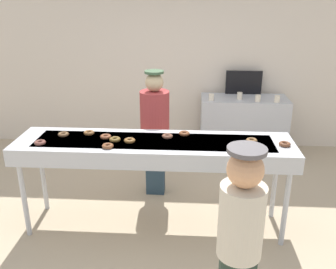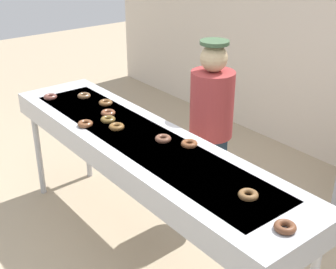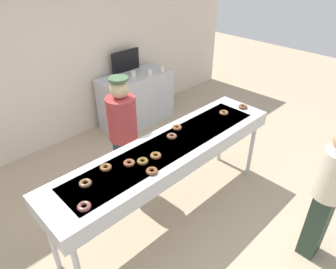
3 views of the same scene
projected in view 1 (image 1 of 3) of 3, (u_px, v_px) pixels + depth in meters
ground_plane at (155, 225)px, 4.26m from camera, size 16.00×16.00×0.00m
back_wall at (169, 49)px, 6.06m from camera, size 8.00×0.12×3.30m
fryer_conveyor at (154, 149)px, 3.91m from camera, size 2.95×0.69×1.05m
chocolate_donut_0 at (115, 139)px, 3.87m from camera, size 0.16×0.16×0.04m
chocolate_donut_1 at (108, 146)px, 3.70m from camera, size 0.14×0.14×0.04m
chocolate_donut_2 at (252, 141)px, 3.84m from camera, size 0.16×0.16×0.04m
chocolate_donut_3 at (40, 143)px, 3.79m from camera, size 0.16×0.16×0.04m
chocolate_donut_4 at (167, 136)px, 3.96m from camera, size 0.13×0.13×0.04m
chocolate_donut_5 at (63, 134)px, 4.01m from camera, size 0.17×0.17×0.04m
chocolate_donut_6 at (106, 137)px, 3.94m from camera, size 0.16×0.16×0.04m
chocolate_donut_7 at (89, 133)px, 4.05m from camera, size 0.17×0.17×0.04m
chocolate_donut_8 at (285, 144)px, 3.75m from camera, size 0.16×0.16×0.04m
chocolate_donut_9 at (184, 133)px, 4.03m from camera, size 0.16×0.16×0.04m
chocolate_donut_10 at (130, 141)px, 3.84m from camera, size 0.12×0.12×0.04m
worker_baker at (155, 125)px, 4.63m from camera, size 0.37×0.37×1.64m
customer_waiting at (239, 243)px, 2.51m from camera, size 0.31×0.31×1.62m
prep_counter at (243, 126)px, 5.99m from camera, size 1.36×0.60×0.96m
paper_cup_0 at (258, 98)px, 5.60m from camera, size 0.08×0.08×0.11m
paper_cup_1 at (277, 99)px, 5.56m from camera, size 0.08×0.08×0.11m
paper_cup_2 at (211, 97)px, 5.66m from camera, size 0.08×0.08×0.11m
paper_cup_3 at (240, 96)px, 5.73m from camera, size 0.08×0.08×0.11m
menu_display at (244, 82)px, 5.99m from camera, size 0.58×0.04×0.38m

